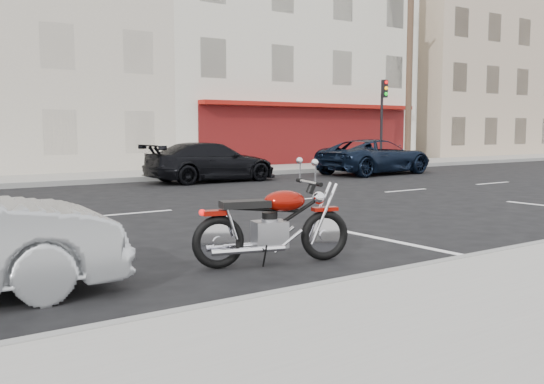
{
  "coord_description": "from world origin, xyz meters",
  "views": [
    {
      "loc": [
        -6.76,
        -11.61,
        1.7
      ],
      "look_at": [
        -1.75,
        -4.49,
        0.8
      ],
      "focal_mm": 40.0,
      "sensor_mm": 36.0,
      "label": 1
    }
  ],
  "objects_px": {
    "fire_hydrant": "(355,156)",
    "motorcycle": "(327,224)",
    "utility_pole": "(409,66)",
    "car_far": "(211,162)",
    "traffic_light": "(383,111)",
    "suv_far": "(375,157)"
  },
  "relations": [
    {
      "from": "fire_hydrant",
      "to": "motorcycle",
      "type": "relative_size",
      "value": 0.35
    },
    {
      "from": "utility_pole",
      "to": "car_far",
      "type": "bearing_deg",
      "value": -166.82
    },
    {
      "from": "traffic_light",
      "to": "car_far",
      "type": "xyz_separation_m",
      "value": [
        -10.52,
        -2.67,
        -1.91
      ]
    },
    {
      "from": "traffic_light",
      "to": "utility_pole",
      "type": "bearing_deg",
      "value": 7.61
    },
    {
      "from": "utility_pole",
      "to": "suv_far",
      "type": "distance_m",
      "value": 7.91
    },
    {
      "from": "traffic_light",
      "to": "fire_hydrant",
      "type": "xyz_separation_m",
      "value": [
        -1.5,
        0.17,
        -2.03
      ]
    },
    {
      "from": "motorcycle",
      "to": "car_far",
      "type": "bearing_deg",
      "value": 82.77
    },
    {
      "from": "traffic_light",
      "to": "suv_far",
      "type": "relative_size",
      "value": 0.79
    },
    {
      "from": "traffic_light",
      "to": "suv_far",
      "type": "distance_m",
      "value": 5.36
    },
    {
      "from": "fire_hydrant",
      "to": "traffic_light",
      "type": "bearing_deg",
      "value": -6.36
    },
    {
      "from": "traffic_light",
      "to": "fire_hydrant",
      "type": "height_order",
      "value": "traffic_light"
    },
    {
      "from": "traffic_light",
      "to": "motorcycle",
      "type": "height_order",
      "value": "traffic_light"
    },
    {
      "from": "fire_hydrant",
      "to": "car_far",
      "type": "bearing_deg",
      "value": -162.56
    },
    {
      "from": "car_far",
      "to": "fire_hydrant",
      "type": "bearing_deg",
      "value": -72.3
    },
    {
      "from": "traffic_light",
      "to": "motorcycle",
      "type": "bearing_deg",
      "value": -137.38
    },
    {
      "from": "fire_hydrant",
      "to": "motorcycle",
      "type": "height_order",
      "value": "motorcycle"
    },
    {
      "from": "suv_far",
      "to": "car_far",
      "type": "xyz_separation_m",
      "value": [
        -6.78,
        0.67,
        -0.02
      ]
    },
    {
      "from": "fire_hydrant",
      "to": "car_far",
      "type": "relative_size",
      "value": 0.16
    },
    {
      "from": "suv_far",
      "to": "car_far",
      "type": "bearing_deg",
      "value": 80.49
    },
    {
      "from": "suv_far",
      "to": "car_far",
      "type": "relative_size",
      "value": 1.08
    },
    {
      "from": "motorcycle",
      "to": "suv_far",
      "type": "bearing_deg",
      "value": 58.11
    },
    {
      "from": "fire_hydrant",
      "to": "suv_far",
      "type": "distance_m",
      "value": 4.16
    }
  ]
}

